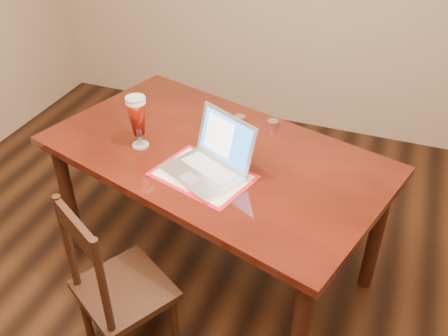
% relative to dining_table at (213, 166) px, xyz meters
% --- Properties ---
extents(room_shell, '(4.51, 5.01, 2.71)m').
position_rel_dining_table_xyz_m(room_shell, '(0.09, -0.67, 1.04)').
color(room_shell, tan).
rests_on(room_shell, ground).
extents(dining_table, '(1.94, 1.43, 1.09)m').
position_rel_dining_table_xyz_m(dining_table, '(0.00, 0.00, 0.00)').
color(dining_table, '#4A1309').
rests_on(dining_table, ground).
extents(dining_chair, '(0.54, 0.53, 0.95)m').
position_rel_dining_table_xyz_m(dining_chair, '(-0.20, -0.69, -0.28)').
color(dining_chair, black).
rests_on(dining_chair, ground).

